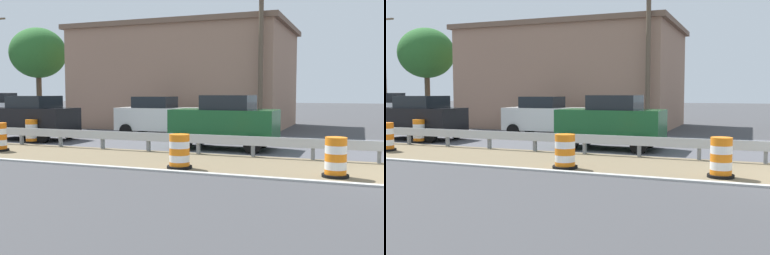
% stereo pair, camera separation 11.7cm
% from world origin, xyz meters
% --- Properties ---
extents(traffic_barrel_nearest, '(0.70, 0.70, 1.06)m').
position_xyz_m(traffic_barrel_nearest, '(-0.42, 2.96, 0.48)').
color(traffic_barrel_nearest, orange).
rests_on(traffic_barrel_nearest, ground).
extents(traffic_barrel_close, '(0.74, 0.74, 1.00)m').
position_xyz_m(traffic_barrel_close, '(-0.64, 7.30, 0.45)').
color(traffic_barrel_close, orange).
rests_on(traffic_barrel_close, ground).
extents(traffic_barrel_far, '(0.64, 0.64, 1.03)m').
position_xyz_m(traffic_barrel_far, '(3.06, 15.90, 0.46)').
color(traffic_barrel_far, orange).
rests_on(traffic_barrel_far, ground).
extents(car_lead_near_lane, '(2.16, 4.17, 2.06)m').
position_xyz_m(car_lead_near_lane, '(4.13, 16.76, 1.03)').
color(car_lead_near_lane, black).
rests_on(car_lead_near_lane, ground).
extents(car_distant_b, '(2.15, 4.07, 2.11)m').
position_xyz_m(car_distant_b, '(4.11, 7.34, 1.05)').
color(car_distant_b, '#195128').
rests_on(car_distant_b, ground).
extents(car_distant_c, '(2.22, 4.10, 2.00)m').
position_xyz_m(car_distant_c, '(7.79, 12.02, 1.00)').
color(car_distant_c, silver).
rests_on(car_distant_c, ground).
extents(roadside_shop_near, '(9.00, 13.35, 6.35)m').
position_xyz_m(roadside_shop_near, '(14.59, 13.08, 3.19)').
color(roadside_shop_near, '#93705B').
rests_on(roadside_shop_near, ground).
extents(utility_pole_near, '(0.24, 1.80, 7.70)m').
position_xyz_m(utility_pole_near, '(9.85, 7.21, 4.01)').
color(utility_pole_near, brown).
rests_on(utility_pole_near, ground).
extents(tree_roadside, '(3.81, 3.81, 6.64)m').
position_xyz_m(tree_roadside, '(12.41, 23.31, 4.90)').
color(tree_roadside, '#4C3D2D').
rests_on(tree_roadside, ground).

